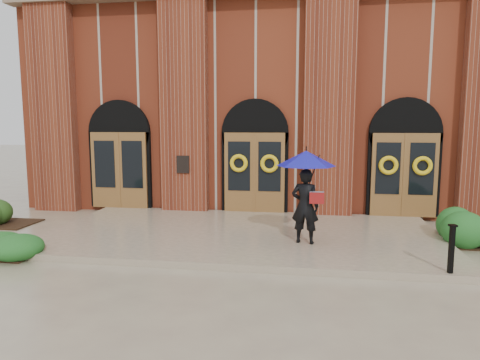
# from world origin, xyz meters

# --- Properties ---
(ground) EXTENTS (90.00, 90.00, 0.00)m
(ground) POSITION_xyz_m (0.00, 0.00, 0.00)
(ground) COLOR tan
(ground) RESTS_ON ground
(landing) EXTENTS (10.00, 5.30, 0.15)m
(landing) POSITION_xyz_m (0.00, 0.15, 0.07)
(landing) COLOR tan
(landing) RESTS_ON ground
(church_building) EXTENTS (16.20, 12.53, 7.00)m
(church_building) POSITION_xyz_m (0.00, 8.78, 3.50)
(church_building) COLOR maroon
(church_building) RESTS_ON ground
(man_with_umbrella) EXTENTS (1.58, 1.58, 2.16)m
(man_with_umbrella) POSITION_xyz_m (1.60, -0.70, 1.66)
(man_with_umbrella) COLOR black
(man_with_umbrella) RESTS_ON landing
(metal_post) EXTENTS (0.15, 0.15, 0.92)m
(metal_post) POSITION_xyz_m (4.30, -2.35, 0.63)
(metal_post) COLOR black
(metal_post) RESTS_ON landing
(hedge_front_left) EXTENTS (1.44, 1.23, 0.51)m
(hedge_front_left) POSITION_xyz_m (-5.10, -2.00, 0.25)
(hedge_front_left) COLOR #1D561E
(hedge_front_left) RESTS_ON ground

